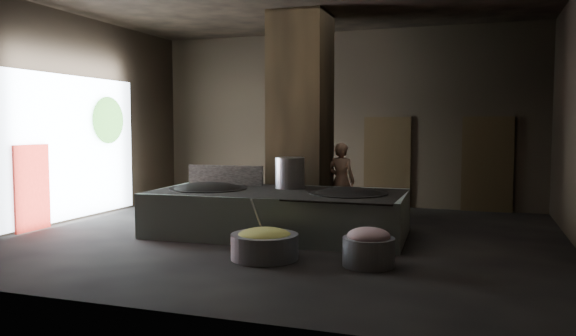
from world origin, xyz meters
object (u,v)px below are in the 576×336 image
at_px(stock_pot, 290,173).
at_px(meat_basin, 368,252).
at_px(wok_right, 348,198).
at_px(cook, 341,181).
at_px(hearth_platform, 278,213).
at_px(veg_basin, 265,246).
at_px(wok_left, 208,193).

height_order(stock_pot, meat_basin, stock_pot).
relative_size(wok_right, meat_basin, 1.82).
distance_m(wok_right, cook, 2.15).
bearing_deg(meat_basin, hearth_platform, 138.73).
height_order(hearth_platform, meat_basin, hearth_platform).
height_order(stock_pot, veg_basin, stock_pot).
distance_m(wok_left, meat_basin, 4.00).
bearing_deg(wok_left, meat_basin, -26.75).
distance_m(cook, veg_basin, 4.07).
bearing_deg(meat_basin, stock_pot, 130.55).
relative_size(wok_left, wok_right, 1.07).
xyz_separation_m(wok_right, cook, (-0.63, 2.05, 0.10)).
relative_size(wok_left, veg_basin, 1.42).
distance_m(wok_left, stock_pot, 1.66).
relative_size(hearth_platform, stock_pot, 7.67).
bearing_deg(meat_basin, veg_basin, -177.35).
bearing_deg(cook, wok_left, 50.77).
height_order(stock_pot, cook, cook).
relative_size(stock_pot, veg_basin, 0.59).
bearing_deg(meat_basin, wok_left, 153.25).
relative_size(wok_right, cook, 0.82).
bearing_deg(stock_pot, hearth_platform, -95.19).
relative_size(hearth_platform, cook, 2.80).
xyz_separation_m(wok_right, meat_basin, (0.74, -1.88, -0.54)).
relative_size(stock_pot, cook, 0.37).
height_order(wok_left, meat_basin, wok_left).
bearing_deg(hearth_platform, cook, 68.17).
distance_m(hearth_platform, wok_right, 1.39).
height_order(wok_right, veg_basin, wok_right).
relative_size(cook, veg_basin, 1.61).
bearing_deg(hearth_platform, stock_pot, 81.86).
bearing_deg(stock_pot, meat_basin, -49.45).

